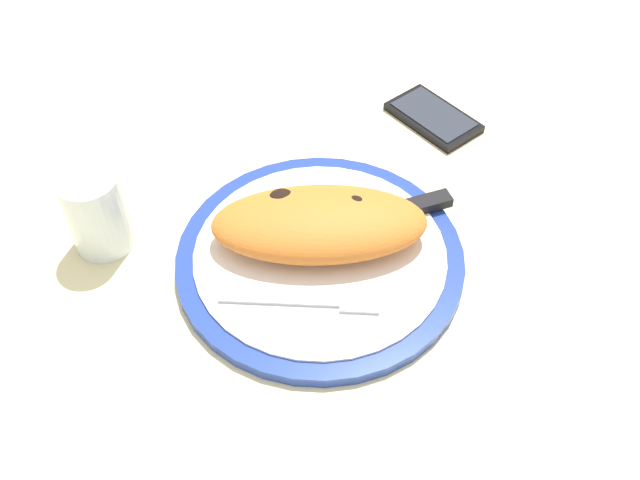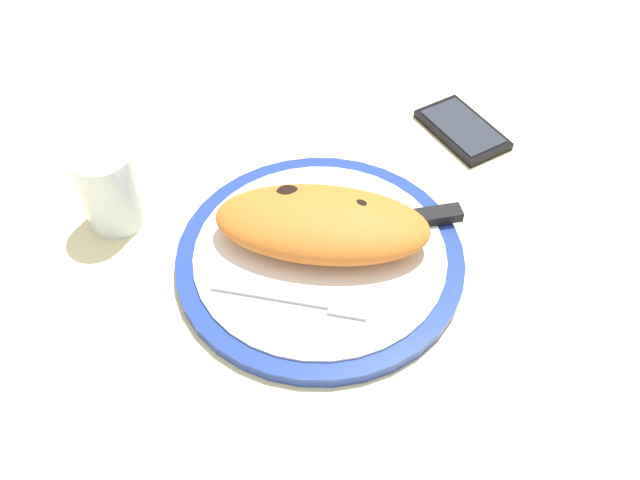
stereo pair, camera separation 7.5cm
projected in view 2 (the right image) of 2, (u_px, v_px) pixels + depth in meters
ground_plane at (320, 271)px, 79.05cm from camera, size 150.00×150.00×3.00cm
plate at (320, 257)px, 77.34cm from camera, size 31.15×31.15×1.64cm
calzone at (324, 224)px, 76.10cm from camera, size 23.13×10.91×4.96cm
fork at (305, 301)px, 72.14cm from camera, size 16.38×2.92×0.40cm
knife at (391, 223)px, 78.93cm from camera, size 22.81×9.05×1.20cm
smartphone at (462, 129)px, 92.03cm from camera, size 12.66×13.55×1.16cm
water_glass at (111, 193)px, 79.12cm from camera, size 6.52×6.52×9.70cm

